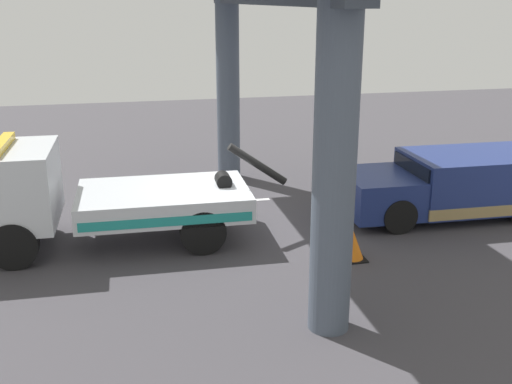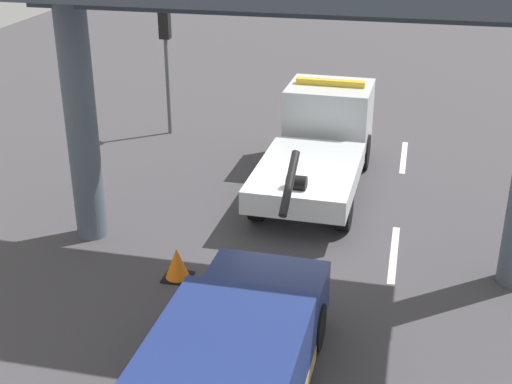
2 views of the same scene
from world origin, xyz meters
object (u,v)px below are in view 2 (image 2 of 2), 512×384
towed_van_green (232,367)px  tow_truck_white (321,139)px  traffic_light_far (166,44)px  traffic_cone_orange (177,264)px

towed_van_green → tow_truck_white: bearing=-0.1°
tow_truck_white → traffic_light_far: size_ratio=1.84×
towed_van_green → traffic_cone_orange: size_ratio=7.64×
traffic_light_far → traffic_cone_orange: (-8.55, -3.14, -2.57)m
traffic_light_far → towed_van_green: bearing=-156.5°
traffic_cone_orange → tow_truck_white: bearing=-20.4°
towed_van_green → traffic_light_far: 13.34m
towed_van_green → traffic_light_far: bearing=23.5°
towed_van_green → traffic_cone_orange: (3.53, 2.11, -0.45)m
tow_truck_white → traffic_cone_orange: 6.17m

